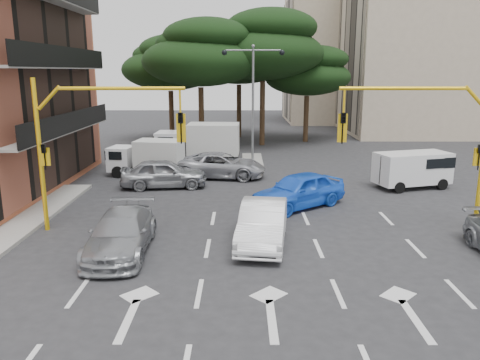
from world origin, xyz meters
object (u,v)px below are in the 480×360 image
object	(u,v)px
street_lamp_center	(253,83)
car_white_hatch	(263,223)
signal_mast_right	(439,134)
car_silver_cross_a	(221,165)
car_silver_wagon	(121,233)
box_truck_b	(199,144)
car_silver_cross_b	(164,173)
car_blue_compact	(299,190)
box_truck_a	(147,158)
signal_mast_left	(85,134)
van_white	(412,170)

from	to	relation	value
street_lamp_center	car_white_hatch	distance (m)	16.13
signal_mast_right	car_silver_cross_a	world-z (taller)	signal_mast_right
street_lamp_center	car_silver_wagon	world-z (taller)	street_lamp_center
car_silver_wagon	box_truck_b	bearing A→B (deg)	83.22
signal_mast_right	car_silver_cross_b	distance (m)	14.07
car_blue_compact	box_truck_b	size ratio (longest dim) A/B	0.85
box_truck_a	signal_mast_left	bearing A→B (deg)	-173.47
car_white_hatch	car_silver_wagon	distance (m)	5.09
car_blue_compact	box_truck_a	xyz separation A→B (m)	(-8.41, 6.67, 0.29)
box_truck_a	street_lamp_center	bearing A→B (deg)	-49.64
car_silver_cross_b	box_truck_a	size ratio (longest dim) A/B	1.03
signal_mast_right	box_truck_b	distance (m)	17.27
car_blue_compact	box_truck_b	bearing A→B (deg)	171.18
car_white_hatch	van_white	size ratio (longest dim) A/B	1.18
street_lamp_center	box_truck_b	size ratio (longest dim) A/B	1.37
car_silver_wagon	car_silver_cross_a	xyz separation A→B (m)	(2.99, 11.88, 0.03)
signal_mast_right	van_white	size ratio (longest dim) A/B	1.51
car_blue_compact	box_truck_a	bearing A→B (deg)	-165.71
car_white_hatch	street_lamp_center	bearing A→B (deg)	97.25
signal_mast_left	car_silver_wagon	distance (m)	4.36
car_silver_cross_b	van_white	distance (m)	13.50
car_white_hatch	car_silver_wagon	bearing A→B (deg)	-162.16
van_white	car_silver_cross_a	bearing A→B (deg)	-119.60
car_silver_cross_b	box_truck_a	distance (m)	3.29
signal_mast_right	box_truck_a	xyz separation A→B (m)	(-13.32, 9.92, -2.78)
signal_mast_left	car_white_hatch	bearing A→B (deg)	-11.88
car_silver_cross_a	van_white	bearing A→B (deg)	-95.63
car_blue_compact	car_silver_cross_a	size ratio (longest dim) A/B	0.90
signal_mast_left	box_truck_a	xyz separation A→B (m)	(0.29, 9.92, -2.78)
street_lamp_center	box_truck_a	world-z (taller)	street_lamp_center
signal_mast_left	street_lamp_center	world-z (taller)	street_lamp_center
car_silver_wagon	car_silver_cross_b	size ratio (longest dim) A/B	1.06
street_lamp_center	car_blue_compact	bearing A→B (deg)	-80.00
van_white	box_truck_b	xyz separation A→B (m)	(-12.17, 6.53, 0.40)
street_lamp_center	box_truck_a	bearing A→B (deg)	-147.86
car_white_hatch	car_blue_compact	bearing A→B (deg)	75.27
car_silver_wagon	car_silver_cross_b	xyz separation A→B (m)	(-0.01, 9.38, 0.08)
car_silver_wagon	van_white	size ratio (longest dim) A/B	1.23
car_blue_compact	box_truck_a	size ratio (longest dim) A/B	1.07
signal_mast_left	street_lamp_center	distance (m)	15.65
signal_mast_left	car_silver_wagon	bearing A→B (deg)	-52.64
car_silver_cross_a	car_silver_cross_b	bearing A→B (deg)	137.75
car_silver_cross_b	signal_mast_right	bearing A→B (deg)	-127.43
van_white	street_lamp_center	bearing A→B (deg)	-145.64
signal_mast_left	van_white	bearing A→B (deg)	24.50
car_silver_cross_a	van_white	world-z (taller)	van_white
signal_mast_left	car_silver_cross_a	world-z (taller)	signal_mast_left
car_silver_cross_a	car_silver_cross_b	xyz separation A→B (m)	(-3.00, -2.50, 0.05)
box_truck_a	box_truck_b	xyz separation A→B (m)	(2.84, 3.59, 0.29)
car_silver_wagon	signal_mast_right	bearing A→B (deg)	9.36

